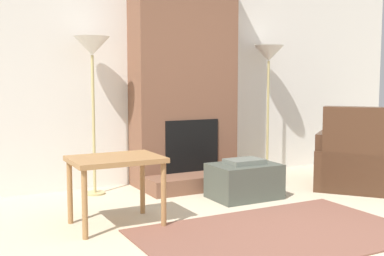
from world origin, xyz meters
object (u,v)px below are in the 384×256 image
ottoman (244,180)px  floor_lamp_right (269,60)px  armchair (362,162)px  floor_lamp_left (92,54)px  side_table (116,166)px

ottoman → floor_lamp_right: size_ratio=0.42×
armchair → floor_lamp_left: floor_lamp_left is taller
side_table → ottoman: bearing=10.5°
armchair → side_table: armchair is taller
armchair → floor_lamp_left: 3.12m
floor_lamp_left → floor_lamp_right: (2.22, 0.00, -0.02)m
side_table → floor_lamp_left: floor_lamp_left is taller
ottoman → side_table: size_ratio=0.93×
armchair → floor_lamp_left: (-2.68, 1.11, 1.16)m
ottoman → side_table: bearing=-169.5°
floor_lamp_left → armchair: bearing=-22.5°
ottoman → armchair: (1.40, -0.24, 0.10)m
side_table → floor_lamp_right: size_ratio=0.45×
armchair → floor_lamp_right: size_ratio=0.83×
armchair → side_table: bearing=51.2°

